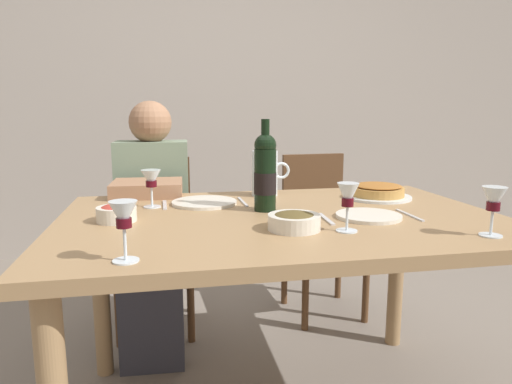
{
  "coord_description": "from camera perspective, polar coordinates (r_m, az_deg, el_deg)",
  "views": [
    {
      "loc": [
        -0.39,
        -1.5,
        1.12
      ],
      "look_at": [
        -0.07,
        0.08,
        0.83
      ],
      "focal_mm": 32.5,
      "sensor_mm": 36.0,
      "label": 1
    }
  ],
  "objects": [
    {
      "name": "salad_bowl",
      "position": [
        1.57,
        -16.79,
        -2.43
      ],
      "size": [
        0.13,
        0.13,
        0.06
      ],
      "color": "silver",
      "rests_on": "dining_table"
    },
    {
      "name": "wine_glass_spare",
      "position": [
        1.48,
        27.2,
        -1.06
      ],
      "size": [
        0.07,
        0.07,
        0.14
      ],
      "color": "silver",
      "rests_on": "dining_table"
    },
    {
      "name": "wine_glass_centre",
      "position": [
        1.13,
        -15.98,
        -3.12
      ],
      "size": [
        0.07,
        0.07,
        0.15
      ],
      "color": "silver",
      "rests_on": "dining_table"
    },
    {
      "name": "baked_tart",
      "position": [
        1.96,
        14.74,
        0.08
      ],
      "size": [
        0.27,
        0.27,
        0.06
      ],
      "color": "silver",
      "rests_on": "dining_table"
    },
    {
      "name": "wine_glass_right_diner",
      "position": [
        1.39,
        11.23,
        -0.7
      ],
      "size": [
        0.07,
        0.07,
        0.15
      ],
      "color": "silver",
      "rests_on": "dining_table"
    },
    {
      "name": "fork_left_setting",
      "position": [
        1.55,
        8.63,
        -3.3
      ],
      "size": [
        0.02,
        0.16,
        0.0
      ],
      "primitive_type": "cube",
      "rotation": [
        0.0,
        0.0,
        1.52
      ],
      "color": "silver",
      "rests_on": "dining_table"
    },
    {
      "name": "dinner_plate_left_setting",
      "position": [
        1.6,
        13.69,
        -2.88
      ],
      "size": [
        0.22,
        0.22,
        0.01
      ],
      "primitive_type": "cylinder",
      "color": "silver",
      "rests_on": "dining_table"
    },
    {
      "name": "back_wall",
      "position": [
        3.74,
        -5.37,
        14.39
      ],
      "size": [
        8.0,
        0.1,
        2.8
      ],
      "primitive_type": "cube",
      "color": "#A3998E",
      "rests_on": "ground"
    },
    {
      "name": "chair_left",
      "position": [
        2.47,
        -12.2,
        -4.72
      ],
      "size": [
        0.42,
        0.42,
        0.87
      ],
      "rotation": [
        0.0,
        0.0,
        3.09
      ],
      "color": "brown",
      "rests_on": "ground"
    },
    {
      "name": "diner_left",
      "position": [
        2.21,
        -12.67,
        -3.28
      ],
      "size": [
        0.35,
        0.52,
        1.16
      ],
      "rotation": [
        0.0,
        0.0,
        3.09
      ],
      "color": "gray",
      "rests_on": "ground"
    },
    {
      "name": "knife_right_setting",
      "position": [
        1.81,
        -1.64,
        -1.22
      ],
      "size": [
        0.01,
        0.18,
        0.0
      ],
      "primitive_type": "cube",
      "rotation": [
        0.0,
        0.0,
        1.6
      ],
      "color": "silver",
      "rests_on": "dining_table"
    },
    {
      "name": "chair_right",
      "position": [
        2.61,
        7.75,
        -3.74
      ],
      "size": [
        0.42,
        0.42,
        0.87
      ],
      "rotation": [
        0.0,
        0.0,
        3.21
      ],
      "color": "brown",
      "rests_on": "ground"
    },
    {
      "name": "olive_bowl",
      "position": [
        1.4,
        4.72,
        -3.51
      ],
      "size": [
        0.16,
        0.16,
        0.06
      ],
      "color": "silver",
      "rests_on": "dining_table"
    },
    {
      "name": "spoon_right_setting",
      "position": [
        1.79,
        -11.17,
        -1.57
      ],
      "size": [
        0.02,
        0.16,
        0.0
      ],
      "primitive_type": "cube",
      "rotation": [
        0.0,
        0.0,
        1.58
      ],
      "color": "silver",
      "rests_on": "dining_table"
    },
    {
      "name": "knife_left_setting",
      "position": [
        1.67,
        18.36,
        -2.7
      ],
      "size": [
        0.01,
        0.18,
        0.0
      ],
      "primitive_type": "cube",
      "rotation": [
        0.0,
        0.0,
        1.56
      ],
      "color": "silver",
      "rests_on": "dining_table"
    },
    {
      "name": "water_pitcher",
      "position": [
        1.95,
        1.12,
        1.99
      ],
      "size": [
        0.16,
        0.11,
        0.19
      ],
      "color": "silver",
      "rests_on": "dining_table"
    },
    {
      "name": "wine_glass_left_diner",
      "position": [
        1.75,
        -12.78,
        1.39
      ],
      "size": [
        0.07,
        0.07,
        0.14
      ],
      "color": "silver",
      "rests_on": "dining_table"
    },
    {
      "name": "dinner_plate_right_setting",
      "position": [
        1.79,
        -6.37,
        -1.29
      ],
      "size": [
        0.25,
        0.25,
        0.01
      ],
      "primitive_type": "cylinder",
      "color": "silver",
      "rests_on": "dining_table"
    },
    {
      "name": "dining_table",
      "position": [
        1.62,
        3.18,
        -6.1
      ],
      "size": [
        1.5,
        1.0,
        0.76
      ],
      "color": "#9E7A51",
      "rests_on": "ground"
    },
    {
      "name": "wine_bottle",
      "position": [
        1.65,
        1.14,
        2.44
      ],
      "size": [
        0.08,
        0.08,
        0.33
      ],
      "color": "black",
      "rests_on": "dining_table"
    }
  ]
}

